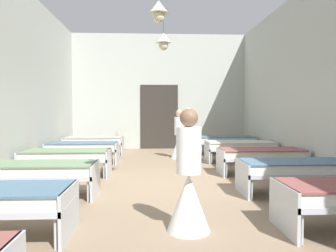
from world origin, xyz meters
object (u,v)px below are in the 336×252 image
at_px(bed_left_row_3, 66,156).
at_px(bed_left_row_5, 94,141).
at_px(nurse_near_aisle, 179,141).
at_px(bed_right_row_2, 295,169).
at_px(bed_right_row_3, 261,155).
at_px(bed_left_row_4, 83,147).
at_px(bed_left_row_2, 39,171).
at_px(bed_right_row_5, 226,140).
at_px(bed_right_row_4, 240,146).
at_px(nurse_mid_aisle, 189,187).

distance_m(bed_left_row_3, bed_left_row_5, 3.56).
distance_m(bed_left_row_3, nurse_near_aisle, 3.74).
xyz_separation_m(bed_right_row_2, bed_right_row_3, (0.00, 1.78, 0.00)).
xyz_separation_m(bed_left_row_4, nurse_near_aisle, (2.72, 0.79, 0.09)).
height_order(bed_left_row_2, nurse_near_aisle, nurse_near_aisle).
bearing_deg(bed_left_row_2, bed_left_row_3, 90.00).
xyz_separation_m(bed_left_row_2, bed_right_row_5, (4.36, 5.34, 0.00)).
relative_size(bed_left_row_2, bed_right_row_2, 1.00).
bearing_deg(bed_left_row_3, bed_right_row_5, 39.24).
bearing_deg(bed_right_row_4, bed_left_row_5, 157.79).
height_order(bed_right_row_4, bed_right_row_5, same).
xyz_separation_m(bed_right_row_2, nurse_mid_aisle, (-2.05, -1.68, 0.09)).
distance_m(bed_left_row_3, bed_right_row_5, 5.63).
bearing_deg(nurse_near_aisle, bed_left_row_2, -30.27).
distance_m(bed_right_row_5, nurse_mid_aisle, 7.32).
xyz_separation_m(bed_right_row_2, bed_right_row_4, (0.00, 3.56, 0.00)).
height_order(bed_left_row_3, nurse_mid_aisle, nurse_mid_aisle).
xyz_separation_m(bed_left_row_3, bed_right_row_3, (4.36, 0.00, 0.00)).
bearing_deg(nurse_mid_aisle, nurse_near_aisle, -26.38).
bearing_deg(bed_right_row_2, bed_right_row_5, 90.00).
relative_size(bed_left_row_4, nurse_mid_aisle, 1.28).
distance_m(bed_left_row_2, bed_left_row_3, 1.78).
height_order(bed_left_row_3, bed_left_row_5, same).
bearing_deg(bed_right_row_5, bed_left_row_2, -129.22).
distance_m(bed_left_row_4, nurse_mid_aisle, 5.73).
bearing_deg(bed_right_row_2, bed_left_row_2, 180.00).
bearing_deg(bed_right_row_4, bed_left_row_2, -140.76).
bearing_deg(bed_right_row_5, bed_right_row_3, -90.00).
height_order(bed_left_row_2, nurse_mid_aisle, nurse_mid_aisle).
bearing_deg(bed_right_row_5, bed_right_row_2, -90.00).
height_order(bed_left_row_2, bed_left_row_5, same).
bearing_deg(bed_left_row_5, nurse_mid_aisle, -71.78).
bearing_deg(bed_right_row_3, bed_right_row_4, 90.00).
relative_size(bed_left_row_5, nurse_near_aisle, 1.28).
xyz_separation_m(bed_right_row_4, bed_right_row_5, (0.00, 1.78, 0.00)).
relative_size(bed_right_row_2, bed_left_row_4, 1.00).
bearing_deg(bed_left_row_4, bed_left_row_2, -90.00).
bearing_deg(bed_right_row_3, bed_left_row_3, 180.00).
relative_size(bed_right_row_3, nurse_mid_aisle, 1.28).
bearing_deg(bed_left_row_2, bed_right_row_5, 50.78).
distance_m(bed_right_row_2, nurse_near_aisle, 4.65).
height_order(bed_right_row_2, bed_right_row_3, same).
bearing_deg(bed_right_row_2, nurse_near_aisle, 110.65).
distance_m(bed_right_row_2, bed_right_row_3, 1.78).
height_order(bed_left_row_4, nurse_mid_aisle, nurse_mid_aisle).
relative_size(bed_right_row_5, nurse_mid_aisle, 1.28).
relative_size(bed_right_row_2, bed_right_row_3, 1.00).
relative_size(bed_left_row_3, bed_left_row_4, 1.00).
bearing_deg(bed_left_row_4, bed_right_row_5, 22.21).
relative_size(bed_right_row_4, nurse_mid_aisle, 1.28).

